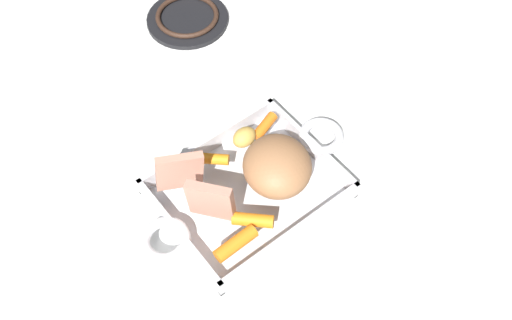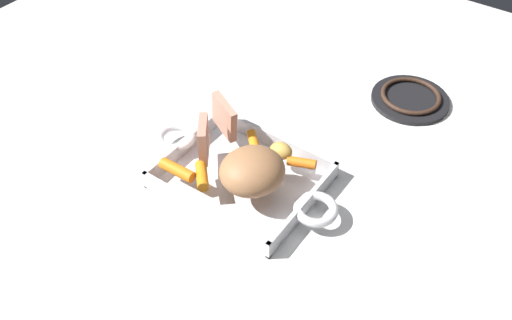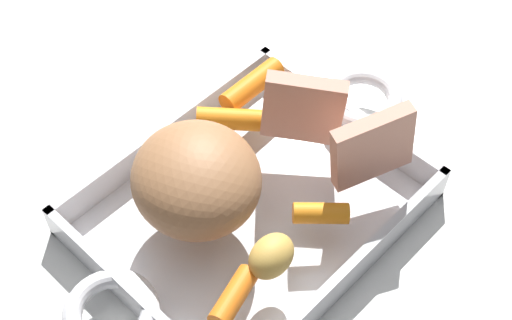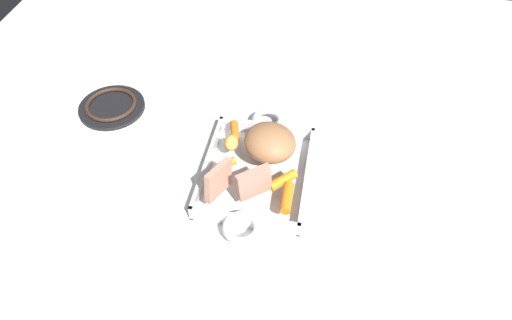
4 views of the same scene
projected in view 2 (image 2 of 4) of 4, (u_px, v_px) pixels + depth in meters
The scene contains 11 objects.
ground_plane at pixel (242, 182), 1.04m from camera, with size 1.86×1.86×0.00m, color silver.
roasting_dish at pixel (242, 177), 1.03m from camera, with size 0.40×0.23×0.04m.
pork_roast at pixel (252, 171), 0.96m from camera, with size 0.12×0.11×0.07m, color #9E6B44.
roast_slice_thick at pixel (224, 117), 1.06m from camera, with size 0.01×0.07×0.07m, color tan.
roast_slice_outer at pixel (204, 140), 1.01m from camera, with size 0.02×0.07×0.07m, color tan.
baby_carrot_center_right at pixel (177, 170), 0.99m from camera, with size 0.02×0.02×0.07m, color orange.
baby_carrot_southeast at pixel (302, 163), 1.01m from camera, with size 0.02×0.02×0.05m, color orange.
baby_carrot_center_left at pixel (253, 141), 1.05m from camera, with size 0.02×0.02×0.05m, color orange.
baby_carrot_northwest at pixel (202, 175), 0.98m from camera, with size 0.02×0.02×0.06m, color orange.
potato_halved at pixel (281, 151), 1.02m from camera, with size 0.04×0.03×0.03m, color gold.
stove_burner_rear at pixel (410, 98), 1.21m from camera, with size 0.17×0.17×0.02m.
Camera 2 is at (0.43, -0.56, 0.76)m, focal length 38.43 mm.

